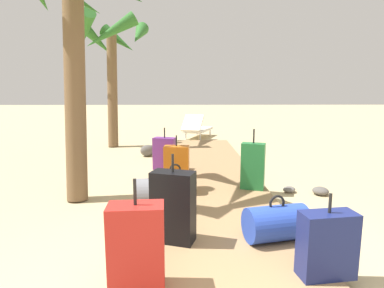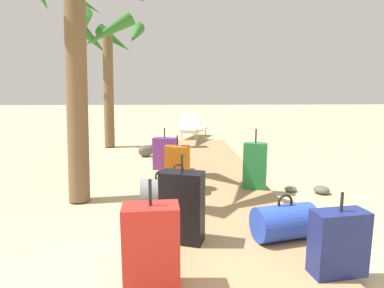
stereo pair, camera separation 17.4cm
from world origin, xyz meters
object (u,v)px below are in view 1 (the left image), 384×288
Objects in this scene: suitcase_green at (253,166)px; lounge_chair at (197,128)px; suitcase_red at (137,247)px; suitcase_purple at (165,153)px; duffel_bag_grey at (157,194)px; duffel_bag_tan at (175,182)px; palm_tree_far_left at (110,48)px; suitcase_navy at (327,245)px; suitcase_orange at (177,161)px; suitcase_black at (173,207)px; duffel_bag_blue at (276,223)px.

suitcase_green is 5.78m from lounge_chair.
suitcase_purple is (-0.02, 3.66, -0.03)m from suitcase_red.
duffel_bag_grey is 0.70× the size of suitcase_purple.
duffel_bag_tan is at bearing 72.96° from duffel_bag_grey.
duffel_bag_grey is at bearing -72.22° from palm_tree_far_left.
duffel_bag_grey is (-1.45, 1.45, -0.06)m from suitcase_navy.
palm_tree_far_left is (-1.62, 5.06, 2.36)m from duffel_bag_grey.
duffel_bag_grey is (-0.20, -0.67, 0.04)m from duffel_bag_tan.
suitcase_orange is 0.85× the size of suitcase_red.
suitcase_green is 1.04× the size of suitcase_black.
suitcase_green is 1.86m from suitcase_purple.
suitcase_navy is 7.56m from palm_tree_far_left.
suitcase_purple is at bearing 99.44° from duffel_bag_tan.
suitcase_purple is at bearing 90.39° from suitcase_red.
suitcase_orange is at bearing 90.78° from suitcase_black.
suitcase_orange is 1.17× the size of duffel_bag_tan.
duffel_bag_tan is at bearing -67.43° from palm_tree_far_left.
suitcase_red is at bearing -93.77° from suitcase_orange.
suitcase_orange is 0.43× the size of lounge_chair.
suitcase_green is 5.61m from palm_tree_far_left.
suitcase_red is (-0.21, -2.23, 0.16)m from duffel_bag_tan.
suitcase_purple is at bearing 90.91° from duffel_bag_grey.
suitcase_navy is at bearing -70.83° from duffel_bag_blue.
suitcase_purple is at bearing -61.84° from palm_tree_far_left.
duffel_bag_blue is 0.84× the size of suitcase_purple.
duffel_bag_grey is at bearing -107.04° from duffel_bag_tan.
palm_tree_far_left reaches higher than suitcase_navy.
lounge_chair reaches higher than duffel_bag_tan.
duffel_bag_grey is 0.33× the size of lounge_chair.
suitcase_red is 1.23× the size of suitcase_navy.
duffel_bag_blue is at bearing -66.64° from suitcase_orange.
suitcase_red is at bearing -76.32° from palm_tree_far_left.
lounge_chair is (0.76, 4.50, -0.05)m from suitcase_purple.
suitcase_black is 1.02m from duffel_bag_blue.
duffel_bag_tan is 2.46m from suitcase_navy.
lounge_chair is (0.53, 5.02, -0.02)m from suitcase_orange.
duffel_bag_blue is at bearing -66.50° from suitcase_purple.
suitcase_navy is at bearing -67.49° from suitcase_orange.
suitcase_orange is at bearing 90.34° from duffel_bag_tan.
duffel_bag_grey is 5.82m from palm_tree_far_left.
suitcase_purple is 0.47× the size of lounge_chair.
suitcase_red is 1.57m from duffel_bag_grey.
suitcase_red is 1.53× the size of duffel_bag_grey.
suitcase_purple is at bearing 137.98° from suitcase_green.
palm_tree_far_left is (-1.85, 5.88, 2.22)m from suitcase_black.
duffel_bag_tan is (-1.14, -0.18, -0.19)m from suitcase_green.
suitcase_black is 0.52× the size of lounge_chair.
suitcase_black reaches higher than lounge_chair.
suitcase_green reaches higher than duffel_bag_grey.
palm_tree_far_left reaches higher than suitcase_orange.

